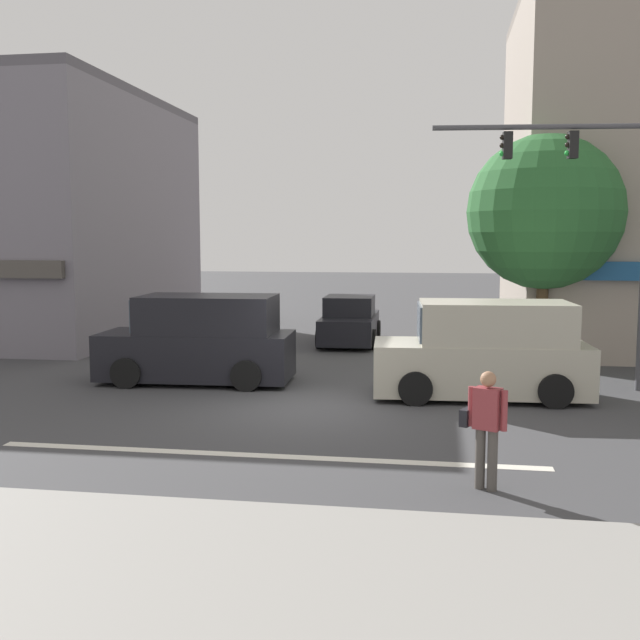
{
  "coord_description": "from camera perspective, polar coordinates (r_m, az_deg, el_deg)",
  "views": [
    {
      "loc": [
        2.73,
        -14.92,
        3.49
      ],
      "look_at": [
        0.04,
        2.0,
        1.6
      ],
      "focal_mm": 42.0,
      "sensor_mm": 36.0,
      "label": 1
    }
  ],
  "objects": [
    {
      "name": "utility_pole_near_left",
      "position": [
        22.81,
        -19.74,
        6.58
      ],
      "size": [
        1.4,
        0.22,
        7.2
      ],
      "color": "brown",
      "rests_on": "ground"
    },
    {
      "name": "traffic_light_mast",
      "position": [
        18.12,
        20.73,
        8.06
      ],
      "size": [
        4.88,
        0.56,
        6.2
      ],
      "color": "#47474C",
      "rests_on": "ground"
    },
    {
      "name": "sidewalk_curb",
      "position": [
        7.77,
        -13.34,
        -19.94
      ],
      "size": [
        40.0,
        5.0,
        0.16
      ],
      "primitive_type": "cube",
      "color": "gray",
      "rests_on": "ground"
    },
    {
      "name": "street_tree",
      "position": [
        21.07,
        16.77,
        7.85
      ],
      "size": [
        4.14,
        4.14,
        6.24
      ],
      "color": "#4C3823",
      "rests_on": "ground"
    },
    {
      "name": "lane_marking_stripe",
      "position": [
        12.25,
        -4.28,
        -10.26
      ],
      "size": [
        9.0,
        0.24,
        0.01
      ],
      "primitive_type": "cube",
      "color": "silver",
      "rests_on": "ground"
    },
    {
      "name": "sedan_crossing_rightbound",
      "position": [
        24.73,
        2.28,
        -0.16
      ],
      "size": [
        1.95,
        4.14,
        1.58
      ],
      "color": "black",
      "rests_on": "ground"
    },
    {
      "name": "utility_pole_far_right",
      "position": [
        23.72,
        20.7,
        6.29
      ],
      "size": [
        1.4,
        0.22,
        7.01
      ],
      "color": "brown",
      "rests_on": "ground"
    },
    {
      "name": "ground_plane",
      "position": [
        15.57,
        -1.3,
        -6.67
      ],
      "size": [
        120.0,
        120.0,
        0.0
      ],
      "primitive_type": "plane",
      "color": "#3D3D3F"
    },
    {
      "name": "van_approaching_near",
      "position": [
        16.69,
        12.45,
        -2.42
      ],
      "size": [
        4.71,
        2.26,
        2.11
      ],
      "color": "#B7B29E",
      "rests_on": "ground"
    },
    {
      "name": "van_crossing_leftbound",
      "position": [
        18.28,
        -9.12,
        -1.6
      ],
      "size": [
        4.67,
        2.19,
        2.11
      ],
      "color": "black",
      "rests_on": "ground"
    },
    {
      "name": "pedestrian_foreground_with_bag",
      "position": [
        10.68,
        12.51,
        -7.62
      ],
      "size": [
        0.65,
        0.51,
        1.67
      ],
      "color": "#4C4742",
      "rests_on": "ground"
    },
    {
      "name": "building_left_block",
      "position": [
        29.6,
        -22.09,
        7.33
      ],
      "size": [
        10.12,
        11.59,
        8.52
      ],
      "color": "slate",
      "rests_on": "ground"
    }
  ]
}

